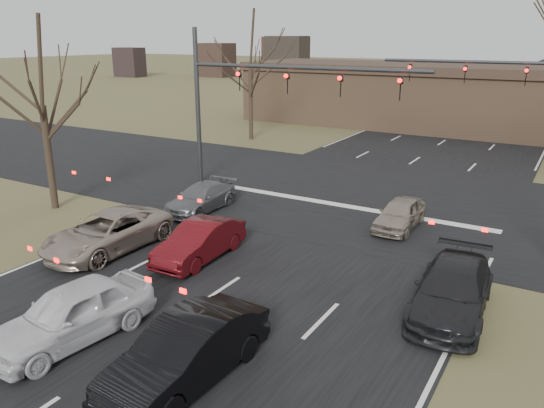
% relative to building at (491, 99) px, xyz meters
% --- Properties ---
extents(ground, '(360.00, 360.00, 0.00)m').
position_rel_building_xyz_m(ground, '(-2.00, -38.00, -2.67)').
color(ground, brown).
rests_on(ground, ground).
extents(road_main, '(14.00, 300.00, 0.02)m').
position_rel_building_xyz_m(road_main, '(-2.00, 22.00, -2.66)').
color(road_main, black).
rests_on(road_main, ground).
extents(road_cross, '(200.00, 14.00, 0.02)m').
position_rel_building_xyz_m(road_cross, '(-2.00, -23.00, -2.65)').
color(road_cross, black).
rests_on(road_cross, ground).
extents(building, '(42.40, 10.40, 5.30)m').
position_rel_building_xyz_m(building, '(0.00, 0.00, 0.00)').
color(building, brown).
rests_on(building, ground).
extents(mast_arm_near, '(12.12, 0.24, 8.00)m').
position_rel_building_xyz_m(mast_arm_near, '(-7.23, -25.00, 2.41)').
color(mast_arm_near, '#383A3D').
rests_on(mast_arm_near, ground).
extents(mast_arm_far, '(11.12, 0.24, 8.00)m').
position_rel_building_xyz_m(mast_arm_far, '(4.18, -15.00, 2.35)').
color(mast_arm_far, '#383A3D').
rests_on(mast_arm_far, ground).
extents(tree_left_near, '(5.10, 5.10, 8.50)m').
position_rel_building_xyz_m(tree_left_near, '(-13.50, -32.00, 3.90)').
color(tree_left_near, black).
rests_on(tree_left_near, ground).
extents(tree_left_far, '(5.70, 5.70, 9.50)m').
position_rel_building_xyz_m(tree_left_far, '(-15.00, -13.00, 4.68)').
color(tree_left_far, black).
rests_on(tree_left_far, ground).
extents(car_silver_suv, '(2.39, 5.10, 1.41)m').
position_rel_building_xyz_m(car_silver_suv, '(-7.48, -34.34, -1.96)').
color(car_silver_suv, '#A99A89').
rests_on(car_silver_suv, ground).
extents(car_white_sedan, '(2.32, 4.63, 1.51)m').
position_rel_building_xyz_m(car_white_sedan, '(-3.64, -39.11, -1.91)').
color(car_white_sedan, silver).
rests_on(car_white_sedan, ground).
extents(car_black_hatch, '(1.75, 4.59, 1.49)m').
position_rel_building_xyz_m(car_black_hatch, '(0.01, -38.95, -1.92)').
color(car_black_hatch, black).
rests_on(car_black_hatch, ground).
extents(car_charcoal_sedan, '(2.30, 4.92, 1.39)m').
position_rel_building_xyz_m(car_charcoal_sedan, '(4.46, -32.65, -1.97)').
color(car_charcoal_sedan, black).
rests_on(car_charcoal_sedan, ground).
extents(car_grey_ahead, '(1.79, 4.13, 1.18)m').
position_rel_building_xyz_m(car_grey_ahead, '(-7.46, -28.84, -2.07)').
color(car_grey_ahead, slate).
rests_on(car_grey_ahead, ground).
extents(car_red_ahead, '(1.57, 4.09, 1.33)m').
position_rel_building_xyz_m(car_red_ahead, '(-4.08, -33.27, -2.00)').
color(car_red_ahead, '#4E0B0F').
rests_on(car_red_ahead, ground).
extents(car_silver_ahead, '(1.47, 3.61, 1.23)m').
position_rel_building_xyz_m(car_silver_ahead, '(1.00, -26.56, -2.05)').
color(car_silver_ahead, gray).
rests_on(car_silver_ahead, ground).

